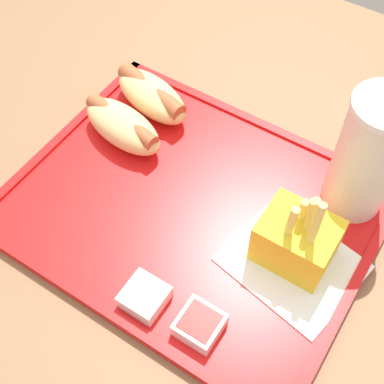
{
  "coord_description": "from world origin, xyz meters",
  "views": [
    {
      "loc": [
        0.22,
        -0.31,
        1.27
      ],
      "look_at": [
        0.02,
        -0.01,
        0.76
      ],
      "focal_mm": 50.0,
      "sensor_mm": 36.0,
      "label": 1
    }
  ],
  "objects_px": {
    "soda_cup": "(368,156)",
    "sauce_cup_mayo": "(145,296)",
    "hot_dog_far": "(152,95)",
    "fries_carton": "(296,240)",
    "sauce_cup_ketchup": "(200,324)",
    "hot_dog_near": "(122,125)"
  },
  "relations": [
    {
      "from": "hot_dog_far",
      "to": "sauce_cup_ketchup",
      "type": "xyz_separation_m",
      "value": [
        0.23,
        -0.24,
        -0.01
      ]
    },
    {
      "from": "fries_carton",
      "to": "sauce_cup_mayo",
      "type": "bearing_deg",
      "value": -128.54
    },
    {
      "from": "sauce_cup_mayo",
      "to": "soda_cup",
      "type": "bearing_deg",
      "value": 61.63
    },
    {
      "from": "hot_dog_far",
      "to": "sauce_cup_ketchup",
      "type": "distance_m",
      "value": 0.33
    },
    {
      "from": "soda_cup",
      "to": "fries_carton",
      "type": "bearing_deg",
      "value": -102.57
    },
    {
      "from": "hot_dog_near",
      "to": "fries_carton",
      "type": "height_order",
      "value": "fries_carton"
    },
    {
      "from": "soda_cup",
      "to": "sauce_cup_mayo",
      "type": "relative_size",
      "value": 4.49
    },
    {
      "from": "soda_cup",
      "to": "fries_carton",
      "type": "relative_size",
      "value": 1.63
    },
    {
      "from": "soda_cup",
      "to": "sauce_cup_mayo",
      "type": "height_order",
      "value": "soda_cup"
    },
    {
      "from": "fries_carton",
      "to": "soda_cup",
      "type": "bearing_deg",
      "value": 77.43
    },
    {
      "from": "hot_dog_far",
      "to": "fries_carton",
      "type": "bearing_deg",
      "value": -21.37
    },
    {
      "from": "soda_cup",
      "to": "hot_dog_far",
      "type": "relative_size",
      "value": 1.47
    },
    {
      "from": "hot_dog_far",
      "to": "hot_dog_near",
      "type": "xyz_separation_m",
      "value": [
        -0.0,
        -0.07,
        -0.0
      ]
    },
    {
      "from": "hot_dog_near",
      "to": "sauce_cup_ketchup",
      "type": "relative_size",
      "value": 3.01
    },
    {
      "from": "soda_cup",
      "to": "hot_dog_far",
      "type": "xyz_separation_m",
      "value": [
        -0.3,
        -0.0,
        -0.06
      ]
    },
    {
      "from": "soda_cup",
      "to": "hot_dog_far",
      "type": "bearing_deg",
      "value": -179.09
    },
    {
      "from": "fries_carton",
      "to": "hot_dog_far",
      "type": "bearing_deg",
      "value": 158.63
    },
    {
      "from": "fries_carton",
      "to": "sauce_cup_ketchup",
      "type": "relative_size",
      "value": 2.75
    },
    {
      "from": "fries_carton",
      "to": "sauce_cup_mayo",
      "type": "height_order",
      "value": "fries_carton"
    },
    {
      "from": "fries_carton",
      "to": "sauce_cup_mayo",
      "type": "distance_m",
      "value": 0.18
    },
    {
      "from": "sauce_cup_ketchup",
      "to": "soda_cup",
      "type": "bearing_deg",
      "value": 74.47
    },
    {
      "from": "soda_cup",
      "to": "sauce_cup_ketchup",
      "type": "relative_size",
      "value": 4.49
    }
  ]
}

